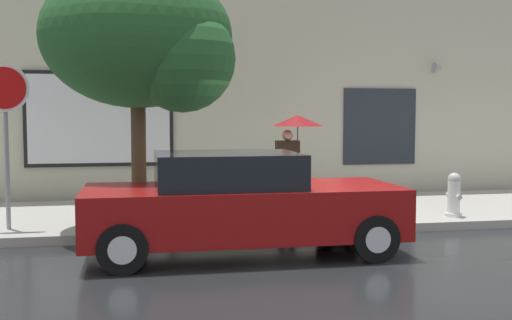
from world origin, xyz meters
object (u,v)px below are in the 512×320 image
(fire_hydrant, at_px, (454,195))
(stop_sign, at_px, (5,113))
(parked_car, at_px, (240,204))
(pedestrian_with_umbrella, at_px, (295,133))
(street_tree, at_px, (146,41))

(fire_hydrant, bearing_deg, stop_sign, 178.58)
(parked_car, bearing_deg, fire_hydrant, 20.83)
(parked_car, distance_m, stop_sign, 4.09)
(parked_car, relative_size, fire_hydrant, 5.61)
(pedestrian_with_umbrella, bearing_deg, street_tree, -152.74)
(street_tree, bearing_deg, parked_car, -53.40)
(pedestrian_with_umbrella, distance_m, stop_sign, 5.27)
(fire_hydrant, distance_m, street_tree, 6.02)
(fire_hydrant, distance_m, pedestrian_with_umbrella, 3.18)
(fire_hydrant, xyz_separation_m, pedestrian_with_umbrella, (-2.55, 1.56, 1.08))
(pedestrian_with_umbrella, relative_size, street_tree, 0.43)
(fire_hydrant, height_order, street_tree, street_tree)
(street_tree, relative_size, stop_sign, 1.62)
(fire_hydrant, bearing_deg, street_tree, 179.08)
(fire_hydrant, height_order, stop_sign, stop_sign)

